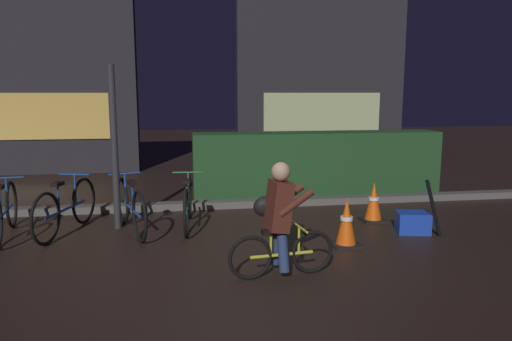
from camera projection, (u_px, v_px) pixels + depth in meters
The scene contains 15 objects.
ground_plane at pixel (248, 248), 6.08m from camera, with size 40.00×40.00×0.00m, color black.
sidewalk_curb at pixel (230, 204), 8.22m from camera, with size 12.00×0.24×0.12m, color #56544F.
hedge_row at pixel (317, 163), 9.29m from camera, with size 4.80×0.70×1.20m, color #214723.
storefront_left at pixel (50, 82), 11.46m from camera, with size 4.07×0.54×4.46m.
storefront_right at pixel (320, 75), 13.18m from camera, with size 4.68×0.54×4.88m.
street_post at pixel (114, 148), 6.79m from camera, with size 0.10×0.10×2.34m, color #2D2D33.
parked_bike_leftmost at pixel (4, 212), 6.48m from camera, with size 0.46×1.70×0.79m.
parked_bike_left_mid at pixel (66, 208), 6.67m from camera, with size 0.56×1.69×0.80m.
parked_bike_center_left at pixel (130, 207), 6.73m from camera, with size 0.61×1.68×0.81m.
parked_bike_center_right at pixel (188, 203), 6.98m from camera, with size 0.46×1.70×0.78m.
traffic_cone_near at pixel (346, 223), 6.13m from camera, with size 0.36×0.36×0.64m.
traffic_cone_far at pixel (374, 202), 7.33m from camera, with size 0.36×0.36×0.61m.
blue_crate at pixel (413, 222), 6.72m from camera, with size 0.44×0.32×0.30m, color #193DB7.
cyclist at pixel (279, 219), 5.07m from camera, with size 1.18×0.50×1.25m.
closed_umbrella at pixel (434, 208), 6.46m from camera, with size 0.05×0.05×0.85m, color black.
Camera 1 is at (-0.81, -5.79, 1.96)m, focal length 33.50 mm.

